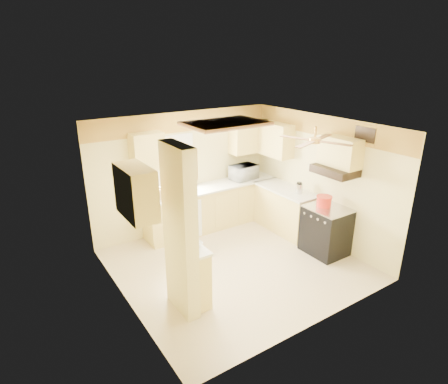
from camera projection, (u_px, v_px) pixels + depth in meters
floor at (236, 265)px, 6.74m from camera, size 4.00×4.00×0.00m
ceiling at (238, 126)px, 5.87m from camera, size 4.00×4.00×0.00m
wall_back at (184, 172)px, 7.79m from camera, size 4.00×0.00×4.00m
wall_front at (322, 246)px, 4.82m from camera, size 4.00×0.00×4.00m
wall_left at (121, 229)px, 5.27m from camera, size 0.00×3.80×3.80m
wall_right at (320, 179)px, 7.34m from camera, size 0.00×3.80×3.80m
wallpaper_border at (183, 122)px, 7.41m from camera, size 4.00×0.02×0.40m
partition_column at (180, 232)px, 5.18m from camera, size 0.20×0.70×2.50m
partition_ledge at (196, 277)px, 5.57m from camera, size 0.25×0.55×0.90m
ledge_top at (195, 249)px, 5.41m from camera, size 0.28×0.58×0.04m
lower_cabinets_back at (213, 207)px, 8.09m from camera, size 3.00×0.60×0.90m
lower_cabinets_right at (285, 210)px, 7.93m from camera, size 0.60×1.40×0.90m
countertop_back at (213, 187)px, 7.92m from camera, size 3.04×0.64×0.04m
countertop_right at (286, 190)px, 7.76m from camera, size 0.64×1.44×0.04m
dishwasher_panel at (189, 221)px, 7.47m from camera, size 0.58×0.02×0.80m
window at (173, 160)px, 7.55m from camera, size 0.92×0.02×1.02m
upper_cab_back_left at (147, 151)px, 7.01m from camera, size 0.60×0.35×0.70m
upper_cab_back_right at (249, 137)px, 8.24m from camera, size 0.90×0.35×0.70m
upper_cab_right at (273, 139)px, 8.01m from camera, size 0.35×1.00×0.70m
upper_cab_left_wall at (136, 192)px, 4.96m from camera, size 0.35×0.75×0.70m
upper_cab_over_stove at (340, 152)px, 6.57m from camera, size 0.35×0.76×0.52m
stove at (326, 230)px, 7.01m from camera, size 0.68×0.77×0.92m
range_hood at (335, 170)px, 6.64m from camera, size 0.50×0.76×0.14m
poster_menu at (186, 190)px, 5.03m from camera, size 0.02×0.42×0.57m
poster_nashville at (187, 233)px, 5.25m from camera, size 0.02×0.42×0.57m
ceiling_light_panel at (225, 124)px, 6.33m from camera, size 1.35×0.95×0.06m
ceiling_fan at (315, 140)px, 5.91m from camera, size 1.15×1.15×0.26m
vent_grate at (365, 134)px, 6.26m from camera, size 0.02×0.40×0.25m
microwave at (244, 172)px, 8.29m from camera, size 0.62×0.45×0.32m
bowl at (194, 245)px, 5.43m from camera, size 0.30×0.30×0.06m
dutch_oven at (324, 201)px, 6.91m from camera, size 0.29×0.29×0.19m
kettle at (299, 188)px, 7.46m from camera, size 0.15×0.15×0.23m
dish_rack at (162, 194)px, 7.27m from camera, size 0.37×0.29×0.20m
utensil_crock at (186, 186)px, 7.68m from camera, size 0.12×0.12×0.24m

